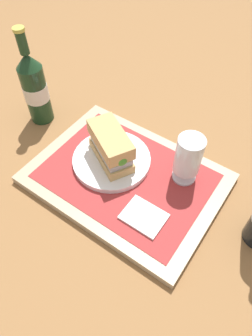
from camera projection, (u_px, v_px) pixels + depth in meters
name	position (u px, v px, depth m)	size (l,w,h in m)	color
ground_plane	(126.00, 181.00, 0.75)	(3.00, 3.00, 0.00)	olive
tray	(126.00, 178.00, 0.74)	(0.44, 0.32, 0.02)	tan
placemat	(126.00, 176.00, 0.74)	(0.38, 0.27, 0.00)	#9E2D2D
plate	(112.00, 160.00, 0.76)	(0.19, 0.19, 0.01)	white
sandwich	(111.00, 147.00, 0.72)	(0.14, 0.12, 0.08)	tan
beer_glass	(188.00, 158.00, 0.68)	(0.06, 0.06, 0.12)	silver
napkin_folded	(144.00, 216.00, 0.66)	(0.09, 0.07, 0.01)	white
second_bottle	(35.00, 88.00, 0.81)	(0.07, 0.07, 0.27)	#19381E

